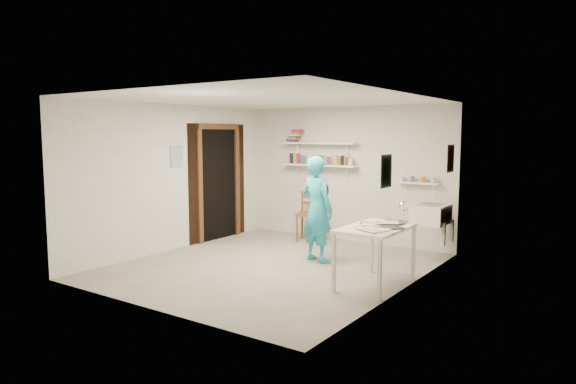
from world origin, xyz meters
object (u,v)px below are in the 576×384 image
Objects in this scene: belfast_sink at (431,214)px; wall_clock at (321,190)px; work_table at (375,256)px; desk_lamp at (404,206)px; man at (317,209)px; wooden_chair at (310,214)px.

wall_clock reaches higher than belfast_sink.
wall_clock is at bearing -148.81° from belfast_sink.
work_table is at bearing -18.51° from wall_clock.
wall_clock reaches higher than desk_lamp.
desk_lamp is (0.08, -1.28, 0.28)m from belfast_sink.
wall_clock is 2.01× the size of desk_lamp.
wall_clock is (-1.43, -0.86, 0.36)m from belfast_sink.
man reaches higher than belfast_sink.
wooden_chair reaches higher than work_table.
desk_lamp is at bearing 67.58° from work_table.
wooden_chair is at bearing 144.50° from wall_clock.
man is 1.66× the size of wooden_chair.
wall_clock reaches higher than work_table.
wooden_chair is (-2.25, 0.14, -0.22)m from belfast_sink.
man reaches higher than work_table.
man is 1.48m from work_table.
wooden_chair is 0.84× the size of work_table.
wooden_chair is 2.77m from desk_lamp.
belfast_sink is at bearing 86.37° from work_table.
belfast_sink is 0.53× the size of work_table.
belfast_sink is 1.31m from desk_lamp.
work_table is at bearing -59.69° from wooden_chair.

